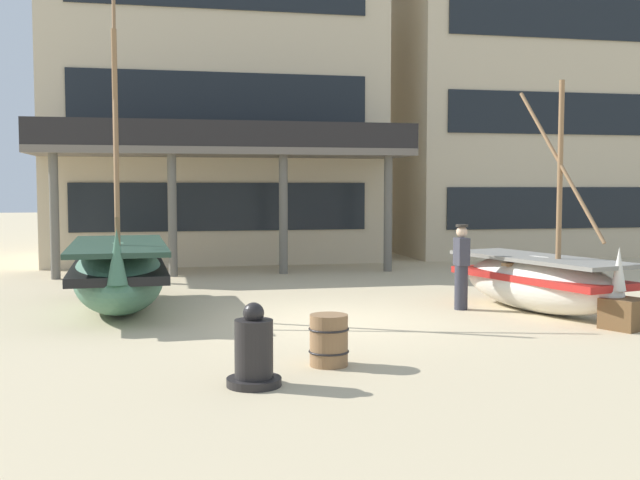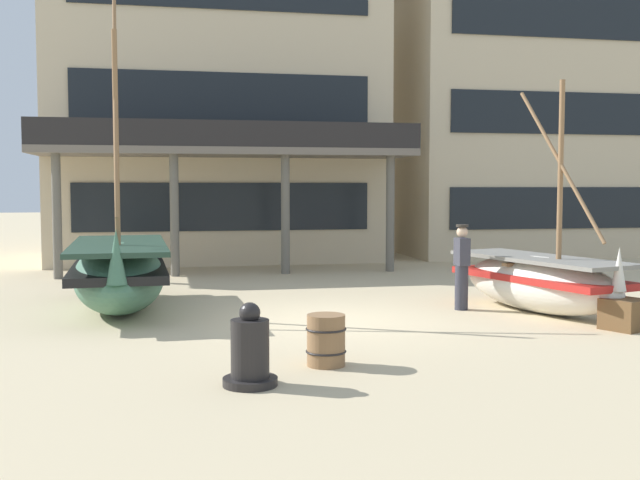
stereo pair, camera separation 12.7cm
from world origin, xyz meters
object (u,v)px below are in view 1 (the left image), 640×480
at_px(fisherman_by_hull, 461,268).
at_px(harbor_building_annex, 514,120).
at_px(capstan_winch, 254,353).
at_px(harbor_building_main, 214,108).
at_px(fishing_boat_near_left, 119,273).
at_px(wooden_barrel, 329,340).
at_px(fishing_boat_centre_large, 539,281).
at_px(cargo_crate, 624,314).

distance_m(fisherman_by_hull, harbor_building_annex, 14.26).
relative_size(capstan_winch, harbor_building_main, 0.09).
height_order(fishing_boat_near_left, fisherman_by_hull, fishing_boat_near_left).
height_order(fisherman_by_hull, wooden_barrel, fisherman_by_hull).
relative_size(fishing_boat_near_left, wooden_barrel, 9.02).
relative_size(fishing_boat_centre_large, capstan_winch, 4.27).
bearing_deg(fishing_boat_centre_large, fisherman_by_hull, 158.15).
distance_m(cargo_crate, harbor_building_annex, 15.85).
bearing_deg(fisherman_by_hull, harbor_building_main, 107.96).
bearing_deg(harbor_building_main, fishing_boat_near_left, -103.60).
xyz_separation_m(fisherman_by_hull, harbor_building_annex, (6.89, 11.83, 3.99)).
bearing_deg(cargo_crate, capstan_winch, -160.39).
bearing_deg(fishing_boat_near_left, harbor_building_main, 76.40).
bearing_deg(cargo_crate, harbor_building_annex, 70.93).
bearing_deg(fishing_boat_near_left, wooden_barrel, -60.34).
distance_m(capstan_winch, harbor_building_main, 17.71).
distance_m(capstan_winch, wooden_barrel, 1.40).
distance_m(fishing_boat_centre_large, wooden_barrel, 6.06).
relative_size(fishing_boat_near_left, fisherman_by_hull, 3.75).
bearing_deg(wooden_barrel, capstan_winch, -143.50).
distance_m(fishing_boat_centre_large, capstan_winch, 7.46).
bearing_deg(cargo_crate, fisherman_by_hull, 127.54).
relative_size(fishing_boat_near_left, fishing_boat_centre_large, 1.44).
distance_m(fisherman_by_hull, harbor_building_main, 13.51).
xyz_separation_m(fishing_boat_near_left, fishing_boat_centre_large, (7.98, -1.83, -0.14)).
xyz_separation_m(fishing_boat_centre_large, harbor_building_main, (-5.34, 12.76, 4.47)).
relative_size(capstan_winch, wooden_barrel, 1.47).
xyz_separation_m(capstan_winch, harbor_building_annex, (11.58, 16.70, 4.41)).
distance_m(fishing_boat_centre_large, harbor_building_annex, 14.20).
distance_m(fishing_boat_near_left, harbor_building_main, 12.05).
relative_size(wooden_barrel, harbor_building_main, 0.06).
bearing_deg(harbor_building_main, cargo_crate, -68.21).
bearing_deg(fisherman_by_hull, fishing_boat_near_left, 169.07).
xyz_separation_m(fisherman_by_hull, capstan_winch, (-4.70, -4.87, -0.42)).
distance_m(fishing_boat_near_left, fishing_boat_centre_large, 8.19).
distance_m(fisherman_by_hull, capstan_winch, 6.78).
relative_size(fishing_boat_near_left, cargo_crate, 9.97).
bearing_deg(fishing_boat_near_left, capstan_winch, -72.80).
height_order(fishing_boat_near_left, harbor_building_annex, harbor_building_annex).
height_order(fisherman_by_hull, cargo_crate, fisherman_by_hull).
xyz_separation_m(fishing_boat_centre_large, harbor_building_annex, (5.50, 12.39, 4.22)).
xyz_separation_m(fisherman_by_hull, harbor_building_main, (-3.96, 12.21, 4.24)).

